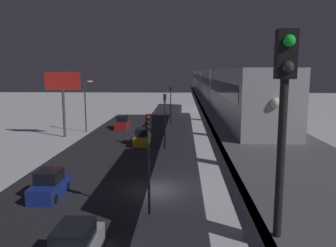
{
  "coord_description": "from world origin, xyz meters",
  "views": [
    {
      "loc": [
        -2.41,
        25.15,
        9.01
      ],
      "look_at": [
        -0.26,
        -23.58,
        1.55
      ],
      "focal_mm": 36.73,
      "sensor_mm": 36.0,
      "label": 1
    }
  ],
  "objects": [
    {
      "name": "sedan_yellow",
      "position": [
        2.6,
        -16.63,
        0.8
      ],
      "size": [
        1.8,
        4.64,
        1.97
      ],
      "rotation": [
        0.0,
        0.0,
        3.14
      ],
      "color": "gold",
      "rests_on": "ground_plane"
    },
    {
      "name": "sedan_blue",
      "position": [
        7.2,
        1.71,
        0.78
      ],
      "size": [
        1.91,
        4.08,
        1.97
      ],
      "color": "navy",
      "rests_on": "ground_plane"
    },
    {
      "name": "subway_train",
      "position": [
        -6.46,
        -27.0,
        7.54
      ],
      "size": [
        2.94,
        74.07,
        3.4
      ],
      "color": "#B7BABF",
      "rests_on": "elevated_railway"
    },
    {
      "name": "traffic_light_far",
      "position": [
        -0.3,
        -32.96,
        4.2
      ],
      "size": [
        0.32,
        0.44,
        6.4
      ],
      "color": "#2D2D2D",
      "rests_on": "ground_plane"
    },
    {
      "name": "traffic_light_near",
      "position": [
        -0.3,
        4.49,
        4.2
      ],
      "size": [
        0.32,
        0.44,
        6.4
      ],
      "color": "#2D2D2D",
      "rests_on": "ground_plane"
    },
    {
      "name": "rail_signal",
      "position": [
        -4.29,
        18.67,
        8.49
      ],
      "size": [
        0.36,
        0.41,
        4.0
      ],
      "color": "black",
      "rests_on": "elevated_railway"
    },
    {
      "name": "traffic_light_mid",
      "position": [
        -0.3,
        -14.23,
        4.2
      ],
      "size": [
        0.32,
        0.44,
        6.4
      ],
      "color": "#2D2D2D",
      "rests_on": "ground_plane"
    },
    {
      "name": "avenue_asphalt",
      "position": [
        5.8,
        0.0,
        0.0
      ],
      "size": [
        11.0,
        91.48,
        0.01
      ],
      "primitive_type": "cube",
      "color": "#28282D",
      "rests_on": "ground_plane"
    },
    {
      "name": "ground_plane",
      "position": [
        0.0,
        0.0,
        0.0
      ],
      "size": [
        240.0,
        240.0,
        0.0
      ],
      "primitive_type": "plane",
      "color": "white"
    },
    {
      "name": "street_lamp_far",
      "position": [
        11.87,
        -25.0,
        4.81
      ],
      "size": [
        1.35,
        0.44,
        7.65
      ],
      "color": "#38383D",
      "rests_on": "ground_plane"
    },
    {
      "name": "commercial_billboard",
      "position": [
        13.91,
        -20.88,
        6.83
      ],
      "size": [
        4.8,
        0.36,
        8.9
      ],
      "color": "#4C4C51",
      "rests_on": "ground_plane"
    },
    {
      "name": "sedan_red",
      "position": [
        7.2,
        -28.23,
        0.8
      ],
      "size": [
        1.8,
        4.48,
        1.97
      ],
      "color": "#A51E1E",
      "rests_on": "ground_plane"
    },
    {
      "name": "elevated_railway",
      "position": [
        -6.36,
        0.0,
        4.98
      ],
      "size": [
        5.0,
        91.48,
        5.76
      ],
      "color": "slate",
      "rests_on": "ground_plane"
    }
  ]
}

